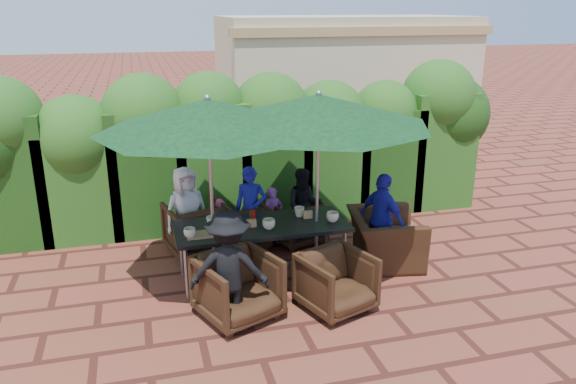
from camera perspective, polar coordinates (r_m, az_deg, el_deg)
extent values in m
plane|color=brown|center=(7.47, -1.20, -8.98)|extent=(80.00, 80.00, 0.00)
cube|color=black|center=(7.27, -2.70, -3.50)|extent=(2.23, 0.90, 0.05)
cube|color=gray|center=(7.52, -2.63, -7.78)|extent=(2.03, 0.05, 0.05)
cylinder|color=gray|center=(6.97, -10.26, -8.16)|extent=(0.05, 0.05, 0.70)
cylinder|color=gray|center=(7.61, -10.76, -5.86)|extent=(0.05, 0.05, 0.70)
cylinder|color=gray|center=(7.38, 5.71, -6.39)|extent=(0.05, 0.05, 0.70)
cylinder|color=gray|center=(7.98, 3.94, -4.37)|extent=(0.05, 0.05, 0.70)
cylinder|color=gray|center=(7.41, -7.36, -9.25)|extent=(0.44, 0.44, 0.03)
cylinder|color=gray|center=(6.94, -7.75, -0.54)|extent=(0.04, 0.04, 2.40)
cone|color=black|center=(6.68, -8.13, 7.76)|extent=(2.70, 2.70, 0.38)
sphere|color=gray|center=(6.65, -8.21, 9.45)|extent=(0.08, 0.08, 0.08)
cylinder|color=gray|center=(7.67, 2.83, -8.09)|extent=(0.44, 0.44, 0.03)
cylinder|color=gray|center=(7.22, 2.98, 0.36)|extent=(0.04, 0.04, 2.40)
cone|color=black|center=(6.97, 3.12, 8.35)|extent=(2.85, 2.85, 0.38)
sphere|color=gray|center=(6.94, 3.15, 9.98)|extent=(0.08, 0.08, 0.08)
imported|color=black|center=(8.19, -9.24, -3.45)|extent=(0.97, 0.93, 0.84)
imported|color=black|center=(8.34, -4.83, -3.20)|extent=(0.80, 0.76, 0.75)
imported|color=black|center=(8.47, 0.98, -2.96)|extent=(0.84, 0.81, 0.70)
imported|color=black|center=(6.49, -5.12, -9.33)|extent=(1.04, 1.01, 0.84)
imported|color=black|center=(6.67, 4.95, -8.85)|extent=(0.94, 0.92, 0.77)
imported|color=black|center=(7.93, 9.88, -3.86)|extent=(0.88, 1.18, 0.94)
imported|color=silver|center=(8.10, -10.29, -1.97)|extent=(0.73, 0.56, 1.31)
imported|color=#1D1D9E|center=(8.14, -3.81, -1.79)|extent=(0.54, 0.48, 1.26)
imported|color=black|center=(8.42, 1.65, -1.43)|extent=(0.61, 0.43, 1.16)
imported|color=black|center=(6.25, -6.01, -7.79)|extent=(0.94, 0.59, 1.37)
imported|color=#1D1D9E|center=(7.80, 9.55, -2.77)|extent=(0.65, 0.85, 1.30)
imported|color=#D94C84|center=(8.27, -6.78, -3.32)|extent=(0.28, 0.23, 0.78)
imported|color=#A551B0|center=(8.41, -1.51, -2.45)|extent=(0.37, 0.33, 0.88)
imported|color=green|center=(11.59, 2.77, 5.13)|extent=(1.41, 1.37, 1.55)
imported|color=#D94C84|center=(11.76, 5.53, 5.58)|extent=(0.95, 0.85, 1.68)
imported|color=#919299|center=(12.10, 8.74, 6.01)|extent=(1.23, 1.04, 1.77)
imported|color=beige|center=(6.94, -9.95, -4.10)|extent=(0.15, 0.15, 0.12)
imported|color=beige|center=(7.20, -7.70, -3.03)|extent=(0.16, 0.16, 0.15)
imported|color=beige|center=(7.10, -1.96, -3.26)|extent=(0.16, 0.16, 0.13)
imported|color=beige|center=(7.51, 1.15, -2.02)|extent=(0.14, 0.14, 0.13)
imported|color=beige|center=(7.35, 4.55, -2.53)|extent=(0.17, 0.17, 0.13)
cylinder|color=#B20C0A|center=(7.29, -3.51, -2.50)|extent=(0.04, 0.04, 0.17)
cylinder|color=#4C230C|center=(7.30, -3.77, -2.49)|extent=(0.04, 0.04, 0.17)
cube|color=#947148|center=(7.00, -8.82, -4.30)|extent=(0.35, 0.25, 0.02)
cube|color=tan|center=(7.17, -3.73, -3.18)|extent=(0.12, 0.06, 0.10)
cube|color=tan|center=(7.46, 2.01, -2.29)|extent=(0.12, 0.06, 0.10)
cube|color=#15350E|center=(9.27, -26.49, 1.16)|extent=(1.15, 0.95, 1.99)
cube|color=#15350E|center=(9.16, -20.24, 0.72)|extent=(1.15, 0.95, 1.66)
sphere|color=#15350E|center=(8.98, -20.75, 5.16)|extent=(1.28, 1.28, 1.28)
cube|color=#15350E|center=(9.08, -14.07, 2.14)|extent=(1.15, 0.95, 1.96)
sphere|color=#15350E|center=(8.88, -14.51, 7.59)|extent=(1.27, 1.27, 1.27)
cube|color=#15350E|center=(9.13, -7.81, 2.84)|extent=(1.15, 0.95, 2.02)
sphere|color=#15350E|center=(8.93, -8.07, 8.47)|extent=(1.14, 1.14, 1.14)
cube|color=#15350E|center=(9.32, -1.69, 3.01)|extent=(1.15, 0.95, 1.92)
sphere|color=#15350E|center=(9.13, -1.75, 8.23)|extent=(1.24, 1.24, 1.24)
cube|color=#15350E|center=(9.61, 4.12, 2.99)|extent=(1.15, 0.95, 1.78)
sphere|color=#15350E|center=(9.43, 4.23, 7.61)|extent=(1.22, 1.22, 1.22)
cube|color=#15350E|center=(9.98, 9.57, 3.40)|extent=(1.15, 0.95, 1.79)
sphere|color=#15350E|center=(9.80, 9.81, 7.89)|extent=(1.13, 1.13, 1.13)
cube|color=#15350E|center=(10.40, 14.64, 4.34)|extent=(1.15, 0.95, 2.03)
sphere|color=#15350E|center=(10.22, 15.05, 9.32)|extent=(1.29, 1.29, 1.29)
sphere|color=#15350E|center=(10.51, 16.06, 7.64)|extent=(1.40, 1.40, 1.40)
cube|color=beige|center=(14.49, 5.60, 11.03)|extent=(6.00, 3.00, 3.20)
cube|color=tan|center=(13.04, 8.10, 15.87)|extent=(6.20, 0.25, 0.20)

